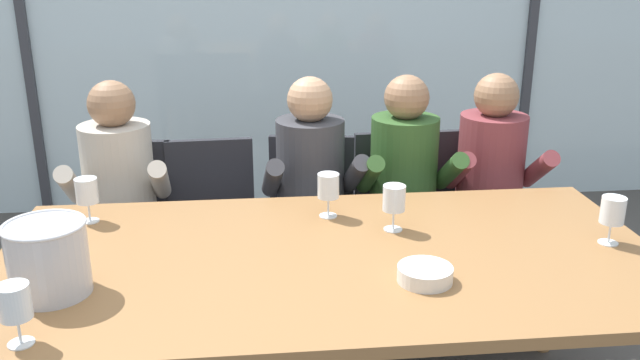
{
  "coord_description": "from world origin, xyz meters",
  "views": [
    {
      "loc": [
        -0.25,
        -2.09,
        1.75
      ],
      "look_at": [
        0.0,
        0.35,
        0.9
      ],
      "focal_mm": 38.03,
      "sensor_mm": 36.0,
      "label": 1
    }
  ],
  "objects_px": {
    "wine_glass_by_right_taster": "(87,193)",
    "tasting_bowl": "(425,274)",
    "chair_left_of_center": "(212,219)",
    "chair_right_of_center": "(399,208)",
    "ice_bucket_primary": "(48,258)",
    "dining_table": "(330,271)",
    "person_charcoal_jacket": "(313,189)",
    "wine_glass_spare_empty": "(613,211)",
    "person_maroon_top": "(494,183)",
    "chair_center": "(311,214)",
    "chair_near_window_right": "(472,205)",
    "wine_glass_by_left_taster": "(15,305)",
    "wine_glass_center_pour": "(328,188)",
    "person_olive_shirt": "(407,186)",
    "person_beige_jumper": "(119,196)",
    "chair_near_curtain": "(127,221)",
    "wine_glass_near_bucket": "(394,200)"
  },
  "relations": [
    {
      "from": "chair_left_of_center",
      "to": "chair_right_of_center",
      "type": "distance_m",
      "value": 0.92
    },
    {
      "from": "person_maroon_top",
      "to": "ice_bucket_primary",
      "type": "height_order",
      "value": "person_maroon_top"
    },
    {
      "from": "chair_right_of_center",
      "to": "chair_center",
      "type": "bearing_deg",
      "value": -179.13
    },
    {
      "from": "ice_bucket_primary",
      "to": "person_olive_shirt",
      "type": "bearing_deg",
      "value": 37.71
    },
    {
      "from": "wine_glass_by_right_taster",
      "to": "tasting_bowl",
      "type": "bearing_deg",
      "value": -27.94
    },
    {
      "from": "chair_near_curtain",
      "to": "wine_glass_spare_empty",
      "type": "distance_m",
      "value": 2.13
    },
    {
      "from": "chair_center",
      "to": "person_maroon_top",
      "type": "distance_m",
      "value": 0.89
    },
    {
      "from": "chair_right_of_center",
      "to": "person_maroon_top",
      "type": "relative_size",
      "value": 0.73
    },
    {
      "from": "chair_left_of_center",
      "to": "tasting_bowl",
      "type": "height_order",
      "value": "chair_left_of_center"
    },
    {
      "from": "person_charcoal_jacket",
      "to": "person_olive_shirt",
      "type": "bearing_deg",
      "value": -3.74
    },
    {
      "from": "person_maroon_top",
      "to": "wine_glass_center_pour",
      "type": "distance_m",
      "value": 1.01
    },
    {
      "from": "chair_near_window_right",
      "to": "wine_glass_by_left_taster",
      "type": "relative_size",
      "value": 5.03
    },
    {
      "from": "chair_left_of_center",
      "to": "wine_glass_spare_empty",
      "type": "height_order",
      "value": "wine_glass_spare_empty"
    },
    {
      "from": "person_olive_shirt",
      "to": "tasting_bowl",
      "type": "distance_m",
      "value": 1.1
    },
    {
      "from": "wine_glass_by_left_taster",
      "to": "chair_near_window_right",
      "type": "bearing_deg",
      "value": 40.53
    },
    {
      "from": "wine_glass_by_left_taster",
      "to": "wine_glass_by_right_taster",
      "type": "xyz_separation_m",
      "value": [
        -0.0,
        0.85,
        0.0
      ]
    },
    {
      "from": "wine_glass_near_bucket",
      "to": "chair_near_window_right",
      "type": "bearing_deg",
      "value": 54.39
    },
    {
      "from": "dining_table",
      "to": "tasting_bowl",
      "type": "distance_m",
      "value": 0.36
    },
    {
      "from": "person_charcoal_jacket",
      "to": "wine_glass_by_right_taster",
      "type": "relative_size",
      "value": 6.86
    },
    {
      "from": "chair_near_window_right",
      "to": "person_beige_jumper",
      "type": "distance_m",
      "value": 1.73
    },
    {
      "from": "ice_bucket_primary",
      "to": "wine_glass_center_pour",
      "type": "distance_m",
      "value": 1.05
    },
    {
      "from": "chair_near_window_right",
      "to": "person_beige_jumper",
      "type": "bearing_deg",
      "value": -176.84
    },
    {
      "from": "chair_right_of_center",
      "to": "wine_glass_spare_empty",
      "type": "xyz_separation_m",
      "value": [
        0.53,
        -1.01,
        0.36
      ]
    },
    {
      "from": "chair_left_of_center",
      "to": "person_olive_shirt",
      "type": "relative_size",
      "value": 0.73
    },
    {
      "from": "chair_center",
      "to": "person_beige_jumper",
      "type": "xyz_separation_m",
      "value": [
        -0.88,
        -0.12,
        0.17
      ]
    },
    {
      "from": "person_olive_shirt",
      "to": "tasting_bowl",
      "type": "bearing_deg",
      "value": -101.34
    },
    {
      "from": "person_maroon_top",
      "to": "wine_glass_spare_empty",
      "type": "relative_size",
      "value": 6.86
    },
    {
      "from": "person_charcoal_jacket",
      "to": "person_beige_jumper",
      "type": "bearing_deg",
      "value": 176.27
    },
    {
      "from": "chair_right_of_center",
      "to": "wine_glass_near_bucket",
      "type": "xyz_separation_m",
      "value": [
        -0.21,
        -0.81,
        0.36
      ]
    },
    {
      "from": "chair_left_of_center",
      "to": "chair_right_of_center",
      "type": "relative_size",
      "value": 1.0
    },
    {
      "from": "person_beige_jumper",
      "to": "person_charcoal_jacket",
      "type": "distance_m",
      "value": 0.88
    },
    {
      "from": "person_maroon_top",
      "to": "ice_bucket_primary",
      "type": "relative_size",
      "value": 4.89
    },
    {
      "from": "wine_glass_by_right_taster",
      "to": "ice_bucket_primary",
      "type": "bearing_deg",
      "value": -89.0
    },
    {
      "from": "wine_glass_by_left_taster",
      "to": "wine_glass_spare_empty",
      "type": "height_order",
      "value": "same"
    },
    {
      "from": "wine_glass_center_pour",
      "to": "wine_glass_by_right_taster",
      "type": "distance_m",
      "value": 0.92
    },
    {
      "from": "person_olive_shirt",
      "to": "ice_bucket_primary",
      "type": "xyz_separation_m",
      "value": [
        -1.34,
        -1.03,
        0.19
      ]
    },
    {
      "from": "ice_bucket_primary",
      "to": "wine_glass_by_right_taster",
      "type": "xyz_separation_m",
      "value": [
        -0.01,
        0.57,
        0.0
      ]
    },
    {
      "from": "chair_right_of_center",
      "to": "ice_bucket_primary",
      "type": "xyz_separation_m",
      "value": [
        -1.34,
        -1.19,
        0.36
      ]
    },
    {
      "from": "person_olive_shirt",
      "to": "chair_near_window_right",
      "type": "bearing_deg",
      "value": 21.65
    },
    {
      "from": "wine_glass_near_bucket",
      "to": "wine_glass_spare_empty",
      "type": "bearing_deg",
      "value": -15.06
    },
    {
      "from": "dining_table",
      "to": "chair_near_window_right",
      "type": "height_order",
      "value": "chair_near_window_right"
    },
    {
      "from": "chair_near_curtain",
      "to": "person_charcoal_jacket",
      "type": "xyz_separation_m",
      "value": [
        0.88,
        -0.12,
        0.17
      ]
    },
    {
      "from": "chair_near_curtain",
      "to": "wine_glass_by_left_taster",
      "type": "bearing_deg",
      "value": -89.02
    },
    {
      "from": "wine_glass_near_bucket",
      "to": "wine_glass_center_pour",
      "type": "relative_size",
      "value": 1.0
    },
    {
      "from": "person_charcoal_jacket",
      "to": "person_olive_shirt",
      "type": "xyz_separation_m",
      "value": [
        0.45,
        -0.0,
        0.0
      ]
    },
    {
      "from": "dining_table",
      "to": "chair_near_window_right",
      "type": "xyz_separation_m",
      "value": [
        0.85,
        1.01,
        -0.18
      ]
    },
    {
      "from": "dining_table",
      "to": "wine_glass_by_right_taster",
      "type": "distance_m",
      "value": 0.98
    },
    {
      "from": "chair_near_curtain",
      "to": "wine_glass_center_pour",
      "type": "relative_size",
      "value": 5.03
    },
    {
      "from": "person_beige_jumper",
      "to": "person_olive_shirt",
      "type": "relative_size",
      "value": 1.0
    },
    {
      "from": "person_charcoal_jacket",
      "to": "wine_glass_spare_empty",
      "type": "xyz_separation_m",
      "value": [
        0.97,
        -0.86,
        0.19
      ]
    }
  ]
}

